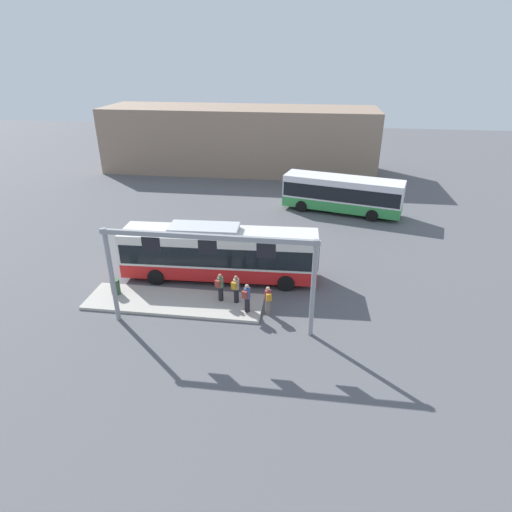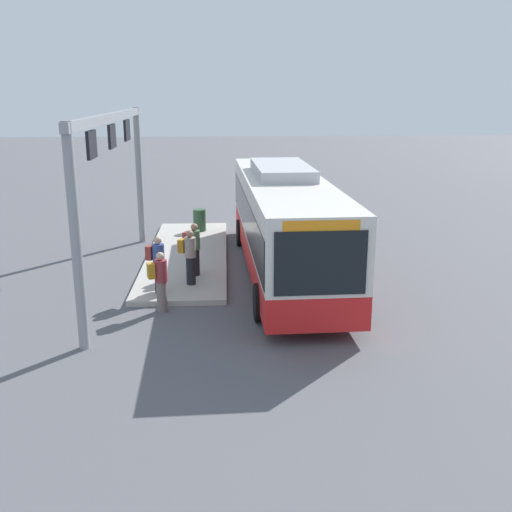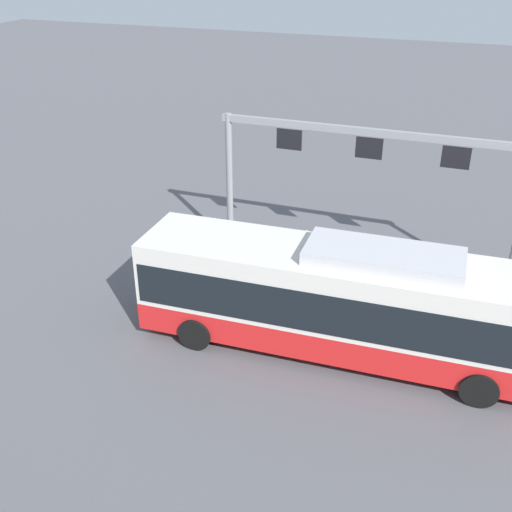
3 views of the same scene
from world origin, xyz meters
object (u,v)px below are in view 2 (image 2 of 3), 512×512
object	(u,v)px
person_boarding	(160,280)
bus_main	(285,219)
person_waiting_mid	(189,256)
trash_bin	(200,220)
person_waiting_near	(158,263)
person_waiting_far	(194,248)

from	to	relation	value
person_boarding	bus_main	bearing A→B (deg)	25.39
person_waiting_mid	trash_bin	xyz separation A→B (m)	(-7.08, -0.00, -0.44)
bus_main	person_waiting_near	world-z (taller)	bus_main
person_boarding	trash_bin	world-z (taller)	person_boarding
trash_bin	person_boarding	bearing A→B (deg)	-4.38
person_boarding	person_waiting_near	size ratio (longest dim) A/B	1.00
bus_main	trash_bin	bearing A→B (deg)	-153.65
person_waiting_near	person_waiting_far	bearing A→B (deg)	79.26
person_waiting_near	person_waiting_far	distance (m)	1.90
bus_main	person_waiting_far	distance (m)	3.08
person_boarding	person_waiting_far	size ratio (longest dim) A/B	1.00
bus_main	person_boarding	bearing A→B (deg)	-49.43
bus_main	trash_bin	distance (m)	6.40
person_boarding	person_waiting_mid	bearing A→B (deg)	52.35
person_waiting_far	trash_bin	size ratio (longest dim) A/B	1.86
person_waiting_far	person_boarding	bearing A→B (deg)	-82.36
bus_main	person_waiting_near	xyz separation A→B (m)	(2.30, -3.86, -0.76)
person_waiting_far	bus_main	bearing A→B (deg)	35.69
person_waiting_mid	trash_bin	world-z (taller)	person_waiting_mid
person_waiting_near	person_waiting_mid	bearing A→B (deg)	59.84
person_waiting_near	trash_bin	xyz separation A→B (m)	(-7.82, 0.86, -0.44)
person_boarding	trash_bin	bearing A→B (deg)	68.24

